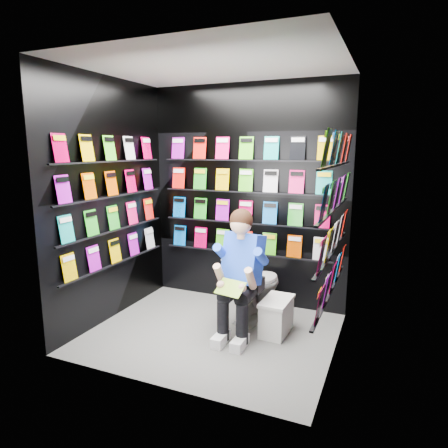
% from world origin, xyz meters
% --- Properties ---
extents(floor, '(2.40, 2.40, 0.00)m').
position_xyz_m(floor, '(0.00, 0.00, 0.00)').
color(floor, slate).
rests_on(floor, ground).
extents(ceiling, '(2.40, 2.40, 0.00)m').
position_xyz_m(ceiling, '(0.00, 0.00, 2.60)').
color(ceiling, white).
rests_on(ceiling, floor).
extents(wall_back, '(2.40, 0.04, 2.60)m').
position_xyz_m(wall_back, '(0.00, 1.00, 1.30)').
color(wall_back, black).
rests_on(wall_back, floor).
extents(wall_front, '(2.40, 0.04, 2.60)m').
position_xyz_m(wall_front, '(0.00, -1.00, 1.30)').
color(wall_front, black).
rests_on(wall_front, floor).
extents(wall_left, '(0.04, 2.00, 2.60)m').
position_xyz_m(wall_left, '(-1.20, 0.00, 1.30)').
color(wall_left, black).
rests_on(wall_left, floor).
extents(wall_right, '(0.04, 2.00, 2.60)m').
position_xyz_m(wall_right, '(1.20, 0.00, 1.30)').
color(wall_right, black).
rests_on(wall_right, floor).
extents(comics_back, '(2.10, 0.06, 1.37)m').
position_xyz_m(comics_back, '(0.00, 0.97, 1.31)').
color(comics_back, '#BB0043').
rests_on(comics_back, wall_back).
extents(comics_left, '(0.06, 1.70, 1.37)m').
position_xyz_m(comics_left, '(-1.17, 0.00, 1.31)').
color(comics_left, '#BB0043').
rests_on(comics_left, wall_left).
extents(comics_right, '(0.06, 1.70, 1.37)m').
position_xyz_m(comics_right, '(1.17, 0.00, 1.31)').
color(comics_right, '#BB0043').
rests_on(comics_right, wall_right).
extents(toilet, '(0.56, 0.82, 0.73)m').
position_xyz_m(toilet, '(0.27, 0.56, 0.37)').
color(toilet, white).
rests_on(toilet, floor).
extents(longbox, '(0.26, 0.45, 0.33)m').
position_xyz_m(longbox, '(0.60, 0.27, 0.16)').
color(longbox, white).
rests_on(longbox, floor).
extents(longbox_lid, '(0.28, 0.47, 0.03)m').
position_xyz_m(longbox_lid, '(0.60, 0.27, 0.34)').
color(longbox_lid, white).
rests_on(longbox_lid, longbox).
extents(reader, '(0.66, 0.84, 1.38)m').
position_xyz_m(reader, '(0.27, 0.18, 0.76)').
color(reader, blue).
rests_on(reader, toilet).
extents(held_comic, '(0.30, 0.21, 0.11)m').
position_xyz_m(held_comic, '(0.27, -0.17, 0.58)').
color(held_comic, green).
rests_on(held_comic, reader).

